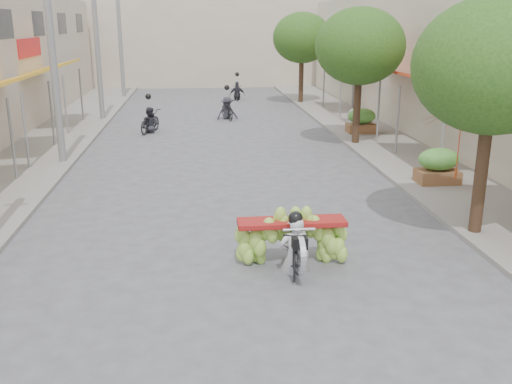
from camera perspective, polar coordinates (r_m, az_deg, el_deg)
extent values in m
plane|color=#58585D|center=(8.93, 0.14, -14.92)|extent=(120.00, 120.00, 0.00)
cube|color=gray|center=(23.85, -20.99, 4.38)|extent=(4.00, 60.00, 0.12)
cube|color=gray|center=(24.33, 12.89, 5.29)|extent=(4.00, 60.00, 0.12)
cylinder|color=slate|center=(18.53, -23.20, 4.72)|extent=(0.08, 0.08, 2.55)
cube|color=gold|center=(21.60, -23.36, 10.20)|extent=(1.77, 4.00, 0.53)
cylinder|color=slate|center=(19.84, -22.07, 5.56)|extent=(0.08, 0.08, 2.55)
cylinder|color=slate|center=(23.28, -19.74, 7.27)|extent=(0.08, 0.08, 2.55)
cube|color=gold|center=(27.37, -19.75, 11.66)|extent=(1.77, 4.00, 0.53)
cylinder|color=slate|center=(25.59, -18.53, 8.16)|extent=(0.08, 0.08, 2.55)
cylinder|color=slate|center=(29.09, -17.07, 9.21)|extent=(0.08, 0.08, 2.55)
cube|color=red|center=(27.54, -21.75, 13.27)|extent=(0.10, 3.50, 0.80)
cube|color=#1E2328|center=(24.64, -23.90, 15.11)|extent=(0.08, 2.00, 1.10)
cube|color=#1E2328|center=(29.46, -20.97, 15.45)|extent=(0.08, 2.00, 1.10)
cube|color=#1E2328|center=(34.33, -18.87, 15.67)|extent=(0.08, 2.00, 1.10)
cube|color=#1E2328|center=(39.23, -17.28, 15.82)|extent=(0.08, 2.00, 1.10)
cylinder|color=slate|center=(15.61, 21.31, 2.91)|extent=(0.08, 0.08, 2.55)
cube|color=#AD3617|center=(19.38, 18.49, 10.10)|extent=(1.77, 4.20, 0.53)
cylinder|color=slate|center=(17.54, 18.11, 4.64)|extent=(0.08, 0.08, 2.55)
cylinder|color=slate|center=(21.01, 13.97, 6.84)|extent=(0.08, 0.08, 2.55)
cube|color=#AD3617|center=(24.94, 12.82, 11.81)|extent=(1.77, 4.20, 0.53)
cylinder|color=slate|center=(23.06, 12.14, 7.80)|extent=(0.08, 0.08, 2.55)
cylinder|color=slate|center=(26.66, 9.63, 9.09)|extent=(0.08, 0.08, 2.55)
cube|color=#AD3617|center=(30.68, 9.21, 12.84)|extent=(1.77, 4.20, 0.53)
cylinder|color=slate|center=(28.77, 8.46, 9.68)|extent=(0.08, 0.08, 2.55)
cylinder|color=slate|center=(32.44, 6.79, 10.51)|extent=(0.08, 0.08, 2.55)
cube|color=#BEAC96|center=(45.59, -5.18, 15.10)|extent=(20.00, 6.00, 7.00)
cylinder|color=slate|center=(20.11, -19.79, 13.78)|extent=(0.24, 0.24, 8.00)
cylinder|color=slate|center=(28.94, -15.66, 14.72)|extent=(0.24, 0.24, 8.00)
cylinder|color=slate|center=(37.85, -13.46, 15.19)|extent=(0.24, 0.24, 8.00)
cylinder|color=#3A2719|center=(13.49, 21.64, 2.27)|extent=(0.28, 0.28, 3.20)
ellipsoid|color=#2D5719|center=(13.16, 22.67, 11.58)|extent=(3.40, 3.40, 2.90)
cylinder|color=#3A2719|center=(22.66, 10.07, 8.59)|extent=(0.28, 0.28, 3.20)
ellipsoid|color=#2D5719|center=(22.46, 10.36, 14.15)|extent=(3.40, 3.40, 2.90)
cylinder|color=#3A2719|center=(34.28, 4.54, 11.45)|extent=(0.28, 0.28, 3.20)
ellipsoid|color=#2D5719|center=(34.15, 4.62, 15.12)|extent=(3.40, 3.40, 2.90)
cube|color=brown|center=(17.61, 17.68, 1.69)|extent=(1.20, 0.80, 0.50)
ellipsoid|color=#4D9337|center=(17.48, 17.84, 3.53)|extent=(1.20, 0.88, 0.66)
cube|color=brown|center=(24.97, 10.46, 6.44)|extent=(1.20, 0.80, 0.50)
ellipsoid|color=#4D9337|center=(24.87, 10.53, 7.75)|extent=(1.20, 0.88, 0.66)
imported|color=black|center=(11.12, 3.84, -5.64)|extent=(0.69, 1.63, 0.93)
cylinder|color=silver|center=(10.47, 4.46, -6.20)|extent=(0.10, 0.66, 0.66)
cube|color=black|center=(10.50, 4.39, -5.08)|extent=(0.28, 0.22, 0.22)
cylinder|color=silver|center=(10.51, 4.32, -3.77)|extent=(0.60, 0.05, 0.05)
cube|color=maroon|center=(11.30, 3.58, -3.03)|extent=(2.14, 0.55, 0.10)
imported|color=silver|center=(10.84, 3.96, -2.44)|extent=(0.61, 0.45, 1.68)
sphere|color=black|center=(10.57, 4.07, 1.66)|extent=(0.28, 0.28, 0.28)
imported|color=#BE4419|center=(15.66, 20.02, 7.73)|extent=(2.23, 2.23, 1.84)
imported|color=silver|center=(25.22, 9.83, 8.22)|extent=(1.09, 0.87, 1.93)
imported|color=black|center=(25.57, -10.59, 6.94)|extent=(1.19, 1.86, 0.98)
imported|color=#2C2B33|center=(25.48, -10.67, 8.35)|extent=(0.91, 0.72, 1.65)
sphere|color=black|center=(25.42, -10.73, 9.36)|extent=(0.26, 0.26, 0.26)
imported|color=black|center=(28.68, -2.90, 8.31)|extent=(0.93, 1.87, 1.06)
imported|color=#2C2B33|center=(28.60, -2.92, 9.49)|extent=(1.16, 0.79, 1.65)
sphere|color=black|center=(28.54, -2.93, 10.40)|extent=(0.26, 0.26, 0.26)
imported|color=black|center=(36.02, -1.88, 9.85)|extent=(0.66, 1.53, 0.84)
imported|color=#2C2B33|center=(35.95, -1.89, 10.97)|extent=(1.00, 0.61, 1.65)
sphere|color=black|center=(35.90, -1.90, 11.69)|extent=(0.26, 0.26, 0.26)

